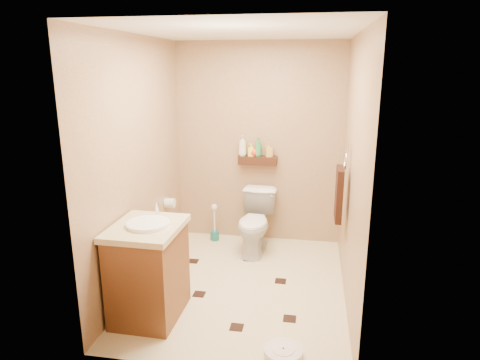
# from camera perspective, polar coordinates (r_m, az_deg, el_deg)

# --- Properties ---
(ground) EXTENTS (2.50, 2.50, 0.00)m
(ground) POSITION_cam_1_polar(r_m,az_deg,el_deg) (4.39, 0.20, -13.83)
(ground) COLOR beige
(ground) RESTS_ON ground
(wall_back) EXTENTS (2.00, 0.04, 2.40)m
(wall_back) POSITION_cam_1_polar(r_m,az_deg,el_deg) (5.16, 2.51, 4.78)
(wall_back) COLOR #A0755B
(wall_back) RESTS_ON ground
(wall_front) EXTENTS (2.00, 0.04, 2.40)m
(wall_front) POSITION_cam_1_polar(r_m,az_deg,el_deg) (2.78, -4.06, -4.36)
(wall_front) COLOR #A0755B
(wall_front) RESTS_ON ground
(wall_left) EXTENTS (0.04, 2.50, 2.40)m
(wall_left) POSITION_cam_1_polar(r_m,az_deg,el_deg) (4.23, -13.28, 2.08)
(wall_left) COLOR #A0755B
(wall_left) RESTS_ON ground
(wall_right) EXTENTS (0.04, 2.50, 2.40)m
(wall_right) POSITION_cam_1_polar(r_m,az_deg,el_deg) (3.92, 14.80, 0.96)
(wall_right) COLOR #A0755B
(wall_right) RESTS_ON ground
(ceiling) EXTENTS (2.00, 2.50, 0.02)m
(ceiling) POSITION_cam_1_polar(r_m,az_deg,el_deg) (3.85, 0.23, 19.21)
(ceiling) COLOR white
(ceiling) RESTS_ON wall_back
(wall_shelf) EXTENTS (0.46, 0.14, 0.10)m
(wall_shelf) POSITION_cam_1_polar(r_m,az_deg,el_deg) (5.12, 2.37, 2.64)
(wall_shelf) COLOR #3B1B10
(wall_shelf) RESTS_ON wall_back
(floor_accents) EXTENTS (1.24, 1.41, 0.01)m
(floor_accents) POSITION_cam_1_polar(r_m,az_deg,el_deg) (4.35, -0.01, -14.10)
(floor_accents) COLOR black
(floor_accents) RESTS_ON ground
(toilet) EXTENTS (0.43, 0.72, 0.71)m
(toilet) POSITION_cam_1_polar(r_m,az_deg,el_deg) (4.99, 2.07, -5.69)
(toilet) COLOR white
(toilet) RESTS_ON ground
(vanity) EXTENTS (0.58, 0.70, 0.97)m
(vanity) POSITION_cam_1_polar(r_m,az_deg,el_deg) (3.82, -12.09, -11.60)
(vanity) COLOR brown
(vanity) RESTS_ON ground
(bathroom_scale) EXTENTS (0.33, 0.33, 0.06)m
(bathroom_scale) POSITION_cam_1_polar(r_m,az_deg,el_deg) (3.49, 5.78, -21.85)
(bathroom_scale) COLOR white
(bathroom_scale) RESTS_ON ground
(toilet_brush) EXTENTS (0.11, 0.11, 0.47)m
(toilet_brush) POSITION_cam_1_polar(r_m,az_deg,el_deg) (5.36, -3.41, -6.34)
(toilet_brush) COLOR #196666
(toilet_brush) RESTS_ON ground
(towel_ring) EXTENTS (0.12, 0.30, 0.76)m
(towel_ring) POSITION_cam_1_polar(r_m,az_deg,el_deg) (4.22, 13.12, -1.53)
(towel_ring) COLOR silver
(towel_ring) RESTS_ON wall_right
(toilet_paper) EXTENTS (0.12, 0.11, 0.12)m
(toilet_paper) POSITION_cam_1_polar(r_m,az_deg,el_deg) (4.95, -9.34, -3.03)
(toilet_paper) COLOR white
(toilet_paper) RESTS_ON wall_left
(bottle_a) EXTENTS (0.10, 0.10, 0.25)m
(bottle_a) POSITION_cam_1_polar(r_m,az_deg,el_deg) (5.11, 0.34, 4.62)
(bottle_a) COLOR silver
(bottle_a) RESTS_ON wall_shelf
(bottle_b) EXTENTS (0.07, 0.07, 0.15)m
(bottle_b) POSITION_cam_1_polar(r_m,az_deg,el_deg) (5.11, 1.51, 4.05)
(bottle_b) COLOR #FCF035
(bottle_b) RESTS_ON wall_shelf
(bottle_c) EXTENTS (0.13, 0.13, 0.13)m
(bottle_c) POSITION_cam_1_polar(r_m,az_deg,el_deg) (5.10, 1.95, 3.92)
(bottle_c) COLOR red
(bottle_c) RESTS_ON wall_shelf
(bottle_d) EXTENTS (0.12, 0.12, 0.23)m
(bottle_d) POSITION_cam_1_polar(r_m,az_deg,el_deg) (5.09, 2.39, 4.44)
(bottle_d) COLOR #2D894D
(bottle_d) RESTS_ON wall_shelf
(bottle_e) EXTENTS (0.10, 0.10, 0.17)m
(bottle_e) POSITION_cam_1_polar(r_m,az_deg,el_deg) (5.08, 3.87, 4.06)
(bottle_e) COLOR gold
(bottle_e) RESTS_ON wall_shelf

